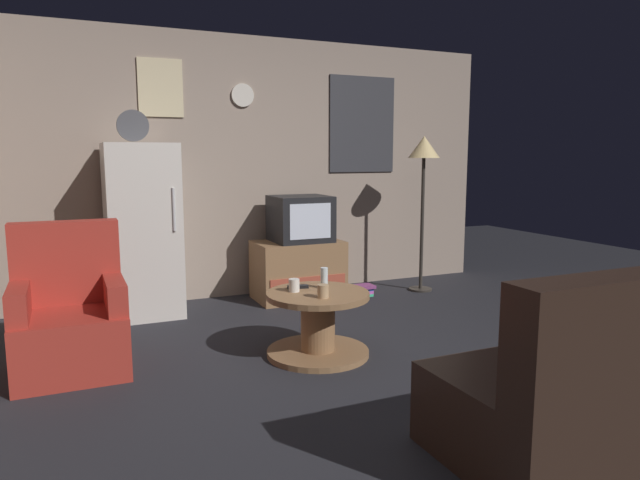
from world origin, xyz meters
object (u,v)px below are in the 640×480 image
Objects in this scene: fridge at (143,230)px; remote_control at (298,287)px; tv_stand at (298,270)px; wine_glass at (324,278)px; crt_tv at (300,219)px; armchair at (70,319)px; book_stack at (363,290)px; mug_ceramic_white at (294,285)px; standing_lamp at (424,159)px; mug_ceramic_tan at (323,291)px; couch at (617,385)px; coffee_table at (318,324)px.

fridge is 1.69m from remote_control.
tv_stand is 5.60× the size of wine_glass.
fridge is 3.28× the size of crt_tv.
book_stack is (2.69, 0.97, -0.28)m from armchair.
mug_ceramic_white is at bearing -61.04° from fridge.
standing_lamp is at bearing 37.14° from wine_glass.
standing_lamp is 17.67× the size of mug_ceramic_tan.
couch is (2.37, -2.17, -0.03)m from armchair.
standing_lamp is 10.60× the size of wine_glass.
mug_ceramic_tan is (0.11, -0.24, 0.00)m from mug_ceramic_white.
couch is (0.70, -1.85, -0.22)m from wine_glass.
book_stack is at bearing 46.21° from mug_ceramic_white.
armchair is at bearing -160.14° from book_stack.
armchair is at bearing -150.92° from tv_stand.
wine_glass is at bearing -104.71° from tv_stand.
wine_glass is 1.00× the size of remote_control.
fridge reaches higher than wine_glass.
standing_lamp is 17.67× the size of mug_ceramic_white.
crt_tv is at bearing 171.18° from standing_lamp.
mug_ceramic_white reaches higher than coffee_table.
crt_tv is (1.47, -0.01, 0.04)m from fridge.
crt_tv is 6.00× the size of mug_ceramic_tan.
tv_stand reaches higher than book_stack.
wine_glass is at bearing 45.51° from coffee_table.
mug_ceramic_tan is 0.60× the size of remote_control.
fridge is at bearing 175.62° from standing_lamp.
mug_ceramic_white is (-0.65, -1.48, -0.29)m from crt_tv.
standing_lamp is at bearing 40.18° from mug_ceramic_tan.
armchair reaches higher than couch.
standing_lamp is 2.21× the size of coffee_table.
book_stack is at bearing 19.86° from armchair.
crt_tv reaches higher than tv_stand.
remote_control is (-0.05, 0.32, -0.03)m from mug_ceramic_tan.
mug_ceramic_tan is at bearing 117.12° from couch.
armchair is (-0.62, -1.16, -0.42)m from fridge.
wine_glass is 0.16× the size of armchair.
mug_ceramic_tan is at bearing -65.34° from mug_ceramic_white.
couch is at bearing -42.48° from armchair.
fridge is 1.99m from mug_ceramic_tan.
fridge is 1.47m from crt_tv.
crt_tv is 0.96m from book_stack.
standing_lamp reaches higher than couch.
fridge reaches higher than book_stack.
remote_control is at bearing 98.99° from mug_ceramic_tan.
tv_stand is 0.69m from book_stack.
coffee_table is at bearing -134.49° from wine_glass.
fridge is 19.67× the size of mug_ceramic_white.
mug_ceramic_tan is at bearing -126.35° from book_stack.
crt_tv is at bearing 72.73° from mug_ceramic_tan.
mug_ceramic_tan reaches higher than coffee_table.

